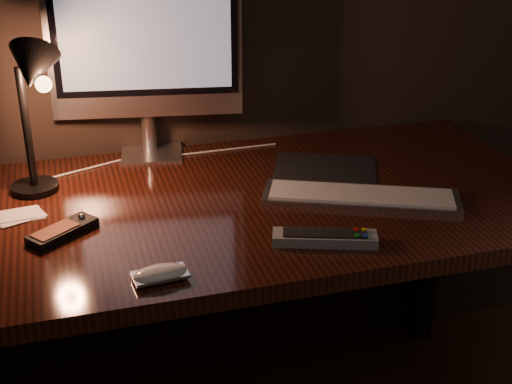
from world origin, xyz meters
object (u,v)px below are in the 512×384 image
object	(u,v)px
tv_remote	(325,238)
desk	(216,237)
monitor	(145,43)
desk_lamp	(32,91)
keyboard	(361,196)
mouse	(160,275)
media_remote	(63,231)

from	to	relation	value
tv_remote	desk	bearing A→B (deg)	134.67
monitor	desk_lamp	world-z (taller)	monitor
monitor	keyboard	xyz separation A→B (m)	(0.42, -0.41, -0.29)
mouse	desk	bearing A→B (deg)	57.29
keyboard	desk_lamp	xyz separation A→B (m)	(-0.70, 0.23, 0.24)
keyboard	desk_lamp	size ratio (longest dim) A/B	1.20
keyboard	desk	bearing A→B (deg)	177.95
keyboard	media_remote	world-z (taller)	media_remote
monitor	desk_lamp	distance (m)	0.33
media_remote	desk_lamp	xyz separation A→B (m)	(-0.03, 0.21, 0.24)
mouse	desk_lamp	world-z (taller)	desk_lamp
mouse	media_remote	bearing A→B (deg)	120.30
tv_remote	media_remote	bearing A→B (deg)	179.16
monitor	media_remote	xyz separation A→B (m)	(-0.25, -0.40, -0.29)
mouse	tv_remote	size ratio (longest dim) A/B	0.46
mouse	desk_lamp	xyz separation A→B (m)	(-0.20, 0.45, 0.24)
media_remote	keyboard	bearing A→B (deg)	-38.18
keyboard	media_remote	xyz separation A→B (m)	(-0.67, 0.01, 0.00)
desk	desk_lamp	size ratio (longest dim) A/B	4.27
monitor	media_remote	size ratio (longest dim) A/B	3.31
mouse	tv_remote	world-z (taller)	tv_remote
desk_lamp	media_remote	bearing A→B (deg)	-92.83
tv_remote	monitor	bearing A→B (deg)	133.58
tv_remote	desk_lamp	world-z (taller)	desk_lamp
media_remote	desk_lamp	world-z (taller)	desk_lamp
mouse	desk_lamp	distance (m)	0.55
desk	mouse	xyz separation A→B (m)	(-0.19, -0.37, 0.14)
desk	mouse	size ratio (longest dim) A/B	15.72
desk	monitor	size ratio (longest dim) A/B	3.15
keyboard	mouse	world-z (taller)	mouse
media_remote	tv_remote	bearing A→B (deg)	-56.83
mouse	media_remote	distance (m)	0.29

